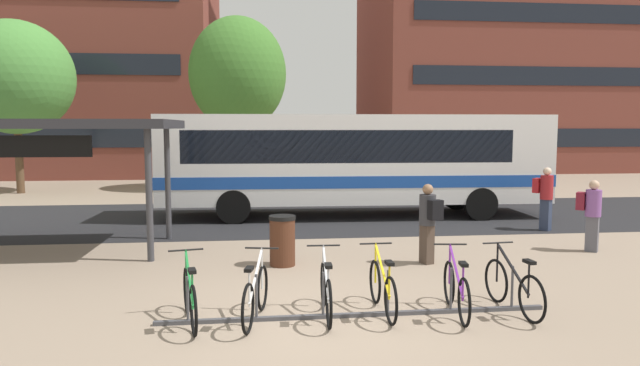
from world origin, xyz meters
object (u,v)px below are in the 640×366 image
Objects in this scene: parked_bicycle_yellow_3 at (383,289)px; parked_bicycle_purple_4 at (456,290)px; parked_bicycle_green_0 at (190,298)px; transit_shelter at (19,128)px; street_tree_1 at (238,74)px; street_tree_0 at (15,77)px; parked_bicycle_silver_2 at (326,292)px; trash_bin at (282,240)px; parked_bicycle_white_1 at (256,295)px; parked_bicycle_black_5 at (513,287)px; commuter_maroon_pack_1 at (591,211)px; commuter_red_pack_0 at (545,194)px; city_bus at (356,160)px; commuter_black_pack_2 at (428,218)px.

parked_bicycle_purple_4 is at bearing -100.44° from parked_bicycle_yellow_3.
transit_shelter is (-4.27, 5.22, 2.42)m from parked_bicycle_green_0.
street_tree_1 is at bearing 71.65° from transit_shelter.
parked_bicycle_purple_4 is 22.27m from street_tree_0.
parked_bicycle_yellow_3 is at bearing -83.89° from parked_bicycle_silver_2.
street_tree_1 is (4.41, 13.01, 2.41)m from transit_shelter.
parked_bicycle_green_0 is at bearing 94.77° from parked_bicycle_silver_2.
parked_bicycle_white_1 is at bearing -99.15° from trash_bin.
transit_shelter is (-9.12, 5.22, 2.42)m from parked_bicycle_black_5.
parked_bicycle_green_0 is 1.04× the size of commuter_maroon_pack_1.
street_tree_1 reaches higher than commuter_red_pack_0.
commuter_red_pack_0 is at bearing -53.43° from street_tree_1.
commuter_red_pack_0 is at bearing 6.21° from transit_shelter.
trash_bin reaches higher than parked_bicycle_silver_2.
parked_bicycle_white_1 is 3.92m from parked_bicycle_black_5.
commuter_maroon_pack_1 reaches higher than parked_bicycle_purple_4.
parked_bicycle_silver_2 is 1.67× the size of trash_bin.
commuter_maroon_pack_1 is 0.21× the size of street_tree_1.
street_tree_0 is at bearing 151.10° from city_bus.
street_tree_0 is at bearing 112.10° from transit_shelter.
parked_bicycle_black_5 is at bearing -75.50° from street_tree_1.
commuter_black_pack_2 reaches higher than parked_bicycle_white_1.
city_bus reaches higher than trash_bin.
transit_shelter is at bearing -108.72° from street_tree_1.
street_tree_0 is 0.94× the size of street_tree_1.
parked_bicycle_silver_2 is 0.99× the size of commuter_red_pack_0.
parked_bicycle_silver_2 is at bearing -82.02° from commuter_red_pack_0.
trash_bin is at bearing 65.58° from commuter_black_pack_2.
street_tree_1 is at bearing -178.91° from commuter_red_pack_0.
street_tree_1 is at bearing -12.46° from parked_bicycle_green_0.
transit_shelter reaches higher than commuter_red_pack_0.
parked_bicycle_black_5 is at bearing -83.90° from city_bus.
trash_bin reaches higher than parked_bicycle_black_5.
commuter_maroon_pack_1 is 1.59× the size of trash_bin.
transit_shelter is at bearing 161.96° from trash_bin.
parked_bicycle_white_1 is 18.86m from street_tree_1.
parked_bicycle_black_5 is 0.22× the size of street_tree_1.
commuter_red_pack_0 is at bearing -36.67° from parked_bicycle_black_5.
parked_bicycle_yellow_3 is 18.90m from street_tree_1.
city_bus is 6.96× the size of commuter_red_pack_0.
transit_shelter is at bearing -119.64° from commuter_red_pack_0.
street_tree_0 reaches higher than commuter_black_pack_2.
transit_shelter reaches higher than commuter_maroon_pack_1.
trash_bin reaches higher than parked_bicycle_white_1.
trash_bin reaches higher than parked_bicycle_yellow_3.
parked_bicycle_green_0 is at bearing -50.34° from transit_shelter.
transit_shelter reaches higher than parked_bicycle_silver_2.
commuter_black_pack_2 is 16.25m from street_tree_1.
commuter_maroon_pack_1 is 0.98× the size of commuter_black_pack_2.
parked_bicycle_purple_4 is 3.28m from commuter_black_pack_2.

